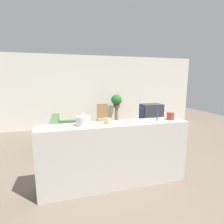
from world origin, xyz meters
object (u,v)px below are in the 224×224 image
at_px(couch, 69,137).
at_px(television, 151,112).
at_px(potted_plant, 117,100).
at_px(wooden_chair, 103,117).
at_px(decorative_bowl, 83,121).

distance_m(couch, television, 2.60).
bearing_deg(potted_plant, wooden_chair, -142.00).
bearing_deg(couch, wooden_chair, 42.63).
relative_size(television, wooden_chair, 0.67).
relative_size(television, decorative_bowl, 2.95).
bearing_deg(decorative_bowl, television, 42.87).
relative_size(television, potted_plant, 1.31).
bearing_deg(wooden_chair, potted_plant, 38.00).
bearing_deg(television, potted_plant, 115.69).
height_order(potted_plant, decorative_bowl, decorative_bowl).
relative_size(couch, television, 2.50).
xyz_separation_m(couch, wooden_chair, (1.21, 1.12, 0.26)).
distance_m(wooden_chair, decorative_bowl, 3.35).
bearing_deg(decorative_bowl, couch, 95.46).
bearing_deg(decorative_bowl, potted_plant, 65.53).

